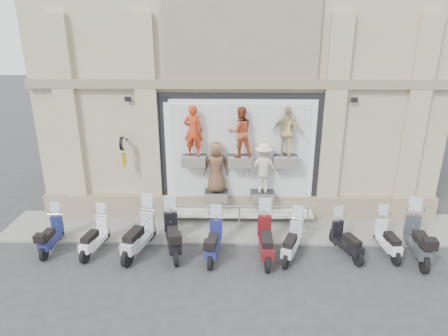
{
  "coord_description": "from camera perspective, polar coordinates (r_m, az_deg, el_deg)",
  "views": [
    {
      "loc": [
        -0.29,
        -10.15,
        6.7
      ],
      "look_at": [
        -0.52,
        1.9,
        2.31
      ],
      "focal_mm": 32.0,
      "sensor_mm": 36.0,
      "label": 1
    }
  ],
  "objects": [
    {
      "name": "scooter_i",
      "position": [
        13.24,
        22.46,
        -8.61
      ],
      "size": [
        0.62,
        1.75,
        1.4
      ],
      "primitive_type": null,
      "rotation": [
        0.0,
        0.0,
        0.07
      ],
      "color": "silver",
      "rests_on": "ground"
    },
    {
      "name": "scooter_g",
      "position": [
        12.24,
        9.72,
        -9.5
      ],
      "size": [
        1.14,
        1.86,
        1.46
      ],
      "primitive_type": null,
      "rotation": [
        0.0,
        0.0,
        -0.37
      ],
      "color": "#A7AAAE",
      "rests_on": "ground"
    },
    {
      "name": "scooter_f",
      "position": [
        12.08,
        6.02,
        -9.21
      ],
      "size": [
        0.6,
        2.04,
        1.66
      ],
      "primitive_type": null,
      "rotation": [
        0.0,
        0.0,
        -0.0
      ],
      "color": "#570F12",
      "rests_on": "ground"
    },
    {
      "name": "sidewalk",
      "position": [
        13.95,
        2.18,
        -8.53
      ],
      "size": [
        16.0,
        2.2,
        0.08
      ],
      "primitive_type": "cube",
      "color": "gray",
      "rests_on": "ground"
    },
    {
      "name": "scooter_d",
      "position": [
        12.37,
        -7.37,
        -8.59
      ],
      "size": [
        1.05,
        2.09,
        1.63
      ],
      "primitive_type": null,
      "rotation": [
        0.0,
        0.0,
        0.24
      ],
      "color": "black",
      "rests_on": "ground"
    },
    {
      "name": "clock_sign_bracket",
      "position": [
        13.69,
        -14.25,
        2.83
      ],
      "size": [
        0.1,
        0.8,
        1.02
      ],
      "color": "black",
      "rests_on": "ground"
    },
    {
      "name": "scooter_b",
      "position": [
        12.98,
        -18.1,
        -8.6
      ],
      "size": [
        0.82,
        1.8,
        1.41
      ],
      "primitive_type": null,
      "rotation": [
        0.0,
        0.0,
        -0.19
      ],
      "color": "white",
      "rests_on": "ground"
    },
    {
      "name": "scooter_h",
      "position": [
        12.75,
        17.19,
        -9.11
      ],
      "size": [
        1.03,
        1.76,
        1.38
      ],
      "primitive_type": null,
      "rotation": [
        0.0,
        0.0,
        0.34
      ],
      "color": "black",
      "rests_on": "ground"
    },
    {
      "name": "scooter_e",
      "position": [
        12.08,
        -1.52,
        -9.58
      ],
      "size": [
        0.71,
        1.86,
        1.48
      ],
      "primitive_type": null,
      "rotation": [
        0.0,
        0.0,
        -0.1
      ],
      "color": "navy",
      "rests_on": "ground"
    },
    {
      "name": "building",
      "position": [
        17.17,
        2.17,
        17.66
      ],
      "size": [
        14.0,
        8.6,
        12.0
      ],
      "primitive_type": null,
      "color": "#C1AD8C",
      "rests_on": "ground"
    },
    {
      "name": "ground",
      "position": [
        12.17,
        2.35,
        -13.43
      ],
      "size": [
        90.0,
        90.0,
        0.0
      ],
      "primitive_type": "plane",
      "color": "#313133",
      "rests_on": "ground"
    },
    {
      "name": "scooter_c",
      "position": [
        12.49,
        -12.15,
        -8.42
      ],
      "size": [
        1.13,
        2.18,
        1.7
      ],
      "primitive_type": null,
      "rotation": [
        0.0,
        0.0,
        -0.26
      ],
      "color": "#A3AAB1",
      "rests_on": "ground"
    },
    {
      "name": "guard_rail",
      "position": [
        13.66,
        2.21,
        -7.17
      ],
      "size": [
        5.06,
        0.1,
        0.93
      ],
      "primitive_type": null,
      "color": "#9EA0A5",
      "rests_on": "ground"
    },
    {
      "name": "scooter_a",
      "position": [
        13.58,
        -23.58,
        -8.09
      ],
      "size": [
        0.51,
        1.7,
        1.37
      ],
      "primitive_type": null,
      "rotation": [
        0.0,
        0.0,
        0.01
      ],
      "color": "#151B4C",
      "rests_on": "ground"
    },
    {
      "name": "scooter_j",
      "position": [
        13.3,
        26.1,
        -8.31
      ],
      "size": [
        0.85,
        2.15,
        1.7
      ],
      "primitive_type": null,
      "rotation": [
        0.0,
        0.0,
        -0.12
      ],
      "color": "#2F333A",
      "rests_on": "ground"
    },
    {
      "name": "shop_vitrine",
      "position": [
        13.6,
        2.59,
        1.53
      ],
      "size": [
        5.6,
        0.83,
        4.3
      ],
      "color": "black",
      "rests_on": "ground"
    }
  ]
}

